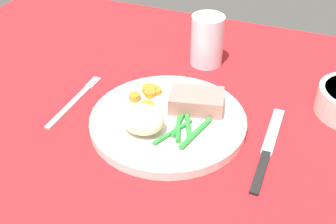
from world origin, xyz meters
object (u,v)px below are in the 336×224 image
(dinner_plate, at_px, (168,121))
(knife, at_px, (267,150))
(water_glass, at_px, (207,43))
(fork, at_px, (74,101))
(meat_portion, at_px, (196,101))

(dinner_plate, relative_size, knife, 1.25)
(dinner_plate, xyz_separation_m, knife, (0.16, -0.00, -0.01))
(knife, distance_m, water_glass, 0.28)
(dinner_plate, bearing_deg, water_glass, 91.03)
(knife, bearing_deg, water_glass, 131.60)
(dinner_plate, distance_m, water_glass, 0.22)
(fork, distance_m, knife, 0.34)
(fork, xyz_separation_m, water_glass, (0.17, 0.22, 0.04))
(meat_portion, bearing_deg, fork, -168.61)
(fork, relative_size, knife, 0.81)
(fork, relative_size, water_glass, 1.64)
(meat_portion, bearing_deg, water_glass, 102.20)
(water_glass, bearing_deg, knife, -52.64)
(dinner_plate, distance_m, knife, 0.16)
(meat_portion, relative_size, fork, 0.53)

